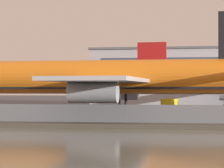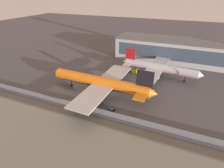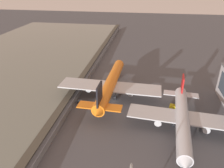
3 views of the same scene
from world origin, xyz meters
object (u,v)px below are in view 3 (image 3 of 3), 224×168
(baggage_tug, at_px, (81,103))
(ops_van, at_px, (176,108))
(passenger_jet_silver, at_px, (182,118))
(cargo_jet_orange, at_px, (110,84))

(baggage_tug, relative_size, ops_van, 0.64)
(passenger_jet_silver, distance_m, ops_van, 13.44)
(passenger_jet_silver, relative_size, ops_van, 8.01)
(cargo_jet_orange, relative_size, ops_van, 9.41)
(cargo_jet_orange, height_order, passenger_jet_silver, cargo_jet_orange)
(baggage_tug, distance_m, ops_van, 39.20)
(ops_van, bearing_deg, passenger_jet_silver, 0.55)
(passenger_jet_silver, height_order, baggage_tug, passenger_jet_silver)
(cargo_jet_orange, height_order, ops_van, cargo_jet_orange)
(passenger_jet_silver, distance_m, baggage_tug, 41.15)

